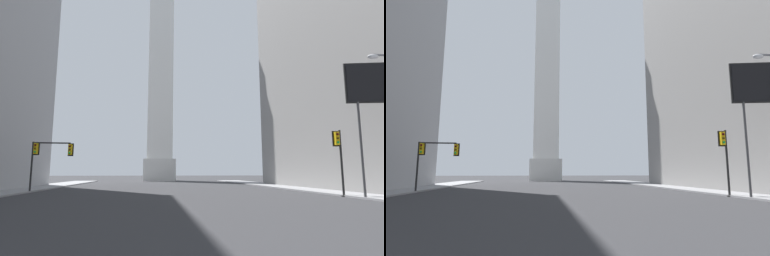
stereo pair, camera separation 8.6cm
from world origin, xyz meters
TOP-DOWN VIEW (x-y plane):
  - sidewalk_right at (16.21, 26.32)m, footprint 5.00×87.74m
  - obelisk at (0.00, 73.12)m, footprint 7.51×7.51m
  - traffic_light_mid_right at (13.65, 22.79)m, footprint 0.77×0.51m
  - traffic_light_mid_left at (-12.58, 32.01)m, footprint 4.15×0.52m
  - billboard_sign at (15.64, 20.11)m, footprint 5.11×1.31m

SIDE VIEW (x-z plane):
  - sidewalk_right at x=16.21m, z-range 0.00..0.15m
  - traffic_light_mid_right at x=13.65m, z-range 0.88..6.39m
  - traffic_light_mid_left at x=-12.58m, z-range 1.30..6.39m
  - billboard_sign at x=15.64m, z-range 3.25..13.82m
  - obelisk at x=0.00m, z-range -1.29..67.53m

